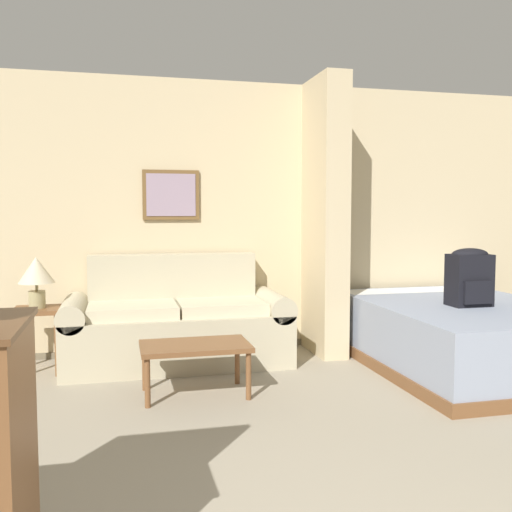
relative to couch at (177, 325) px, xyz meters
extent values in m
cube|color=#CCB78E|center=(0.43, 0.48, 0.96)|extent=(7.00, 0.12, 2.60)
cube|color=#70644E|center=(0.43, 0.41, -0.31)|extent=(7.00, 0.02, 0.06)
cube|color=brown|center=(0.00, 0.40, 1.17)|extent=(0.53, 0.02, 0.47)
cube|color=gray|center=(0.00, 0.39, 1.17)|extent=(0.46, 0.01, 0.40)
cube|color=#CCB78E|center=(1.42, 0.07, 0.96)|extent=(0.24, 0.69, 2.60)
cube|color=#B7AD8E|center=(0.00, -0.04, -0.11)|extent=(1.53, 0.84, 0.46)
cube|color=#B7AD8E|center=(0.00, 0.28, 0.37)|extent=(1.53, 0.20, 0.50)
cube|color=#B7AD8E|center=(-0.87, -0.04, -0.11)|extent=(0.21, 0.84, 0.46)
cylinder|color=#B7AD8E|center=(-0.87, -0.04, 0.16)|extent=(0.23, 0.84, 0.23)
cube|color=#B7AD8E|center=(0.87, -0.04, -0.11)|extent=(0.21, 0.84, 0.46)
cylinder|color=#B7AD8E|center=(0.87, -0.04, 0.16)|extent=(0.23, 0.84, 0.23)
cube|color=beige|center=(-0.38, -0.09, 0.17)|extent=(0.75, 0.60, 0.10)
cube|color=beige|center=(0.38, -0.09, 0.17)|extent=(0.75, 0.60, 0.10)
cube|color=brown|center=(0.04, -0.93, 0.02)|extent=(0.79, 0.48, 0.04)
cylinder|color=brown|center=(-0.32, -1.13, -0.17)|extent=(0.04, 0.04, 0.35)
cylinder|color=brown|center=(0.40, -1.13, -0.17)|extent=(0.04, 0.04, 0.35)
cylinder|color=brown|center=(-0.32, -0.73, -0.17)|extent=(0.04, 0.04, 0.35)
cylinder|color=brown|center=(0.40, -0.73, -0.17)|extent=(0.04, 0.04, 0.35)
cube|color=brown|center=(-1.16, -0.02, 0.19)|extent=(0.39, 0.39, 0.04)
cylinder|color=brown|center=(-1.32, -0.19, -0.09)|extent=(0.04, 0.04, 0.51)
cylinder|color=brown|center=(-1.00, -0.19, -0.09)|extent=(0.04, 0.04, 0.51)
cylinder|color=brown|center=(-1.32, 0.14, -0.09)|extent=(0.04, 0.04, 0.51)
cylinder|color=brown|center=(-1.00, 0.14, -0.09)|extent=(0.04, 0.04, 0.51)
cylinder|color=tan|center=(-1.16, -0.02, 0.28)|extent=(0.13, 0.13, 0.14)
cylinder|color=tan|center=(-1.16, -0.02, 0.38)|extent=(0.02, 0.02, 0.07)
cone|color=beige|center=(-1.16, -0.02, 0.52)|extent=(0.30, 0.30, 0.22)
cube|color=brown|center=(2.39, -0.74, -0.29)|extent=(1.60, 2.19, 0.10)
cube|color=#8993A8|center=(2.39, -0.74, -0.01)|extent=(1.56, 2.15, 0.46)
cube|color=white|center=(2.39, 0.12, 0.17)|extent=(1.44, 0.36, 0.10)
cube|color=black|center=(2.35, -0.86, 0.44)|extent=(0.34, 0.22, 0.43)
cube|color=black|center=(2.35, -0.99, 0.35)|extent=(0.25, 0.03, 0.19)
ellipsoid|color=black|center=(2.35, -0.86, 0.65)|extent=(0.32, 0.21, 0.10)
camera|label=1|loc=(-0.50, -5.03, 1.00)|focal=40.00mm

